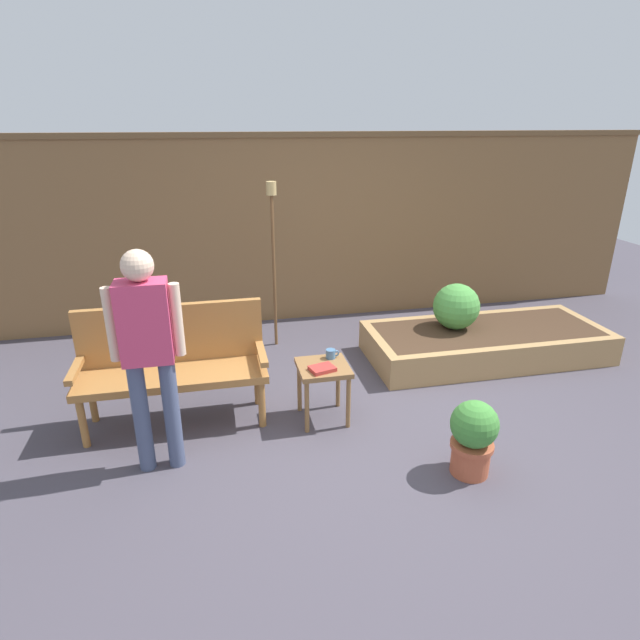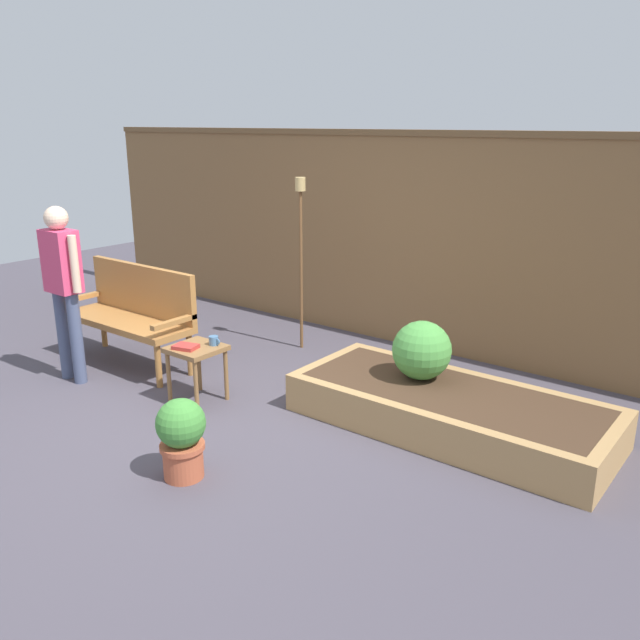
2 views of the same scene
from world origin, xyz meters
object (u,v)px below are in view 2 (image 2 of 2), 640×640
garden_bench (134,308)px  book_on_table (186,347)px  cup_on_table (214,341)px  potted_boxwood (182,436)px  person_by_bench (63,279)px  tiki_torch (301,234)px  side_table (196,356)px  shrub_near_bench (422,350)px

garden_bench → book_on_table: bearing=-17.4°
cup_on_table → book_on_table: bearing=-119.9°
book_on_table → potted_boxwood: potted_boxwood is taller
person_by_bench → tiki_torch: bearing=61.1°
tiki_torch → person_by_bench: 2.23m
garden_bench → book_on_table: size_ratio=7.73×
potted_boxwood → side_table: bearing=133.3°
tiki_torch → person_by_bench: size_ratio=1.10×
cup_on_table → tiki_torch: tiki_torch is taller
garden_bench → person_by_bench: size_ratio=0.92×
shrub_near_bench → person_by_bench: person_by_bench is taller
cup_on_table → person_by_bench: bearing=-160.0°
side_table → potted_boxwood: (0.84, -0.89, -0.10)m
garden_bench → potted_boxwood: garden_bench is taller
potted_boxwood → tiki_torch: 2.80m
book_on_table → person_by_bench: size_ratio=0.12×
side_table → cup_on_table: size_ratio=4.37×
garden_bench → potted_boxwood: 2.32m
cup_on_table → potted_boxwood: cup_on_table is taller
garden_bench → tiki_torch: bearing=52.9°
cup_on_table → person_by_bench: 1.48m
tiki_torch → potted_boxwood: bearing=-67.6°
tiki_torch → person_by_bench: (-1.07, -1.94, -0.25)m
potted_boxwood → person_by_bench: 2.24m
book_on_table → shrub_near_bench: bearing=16.7°
cup_on_table → book_on_table: size_ratio=0.59×
side_table → shrub_near_bench: (1.57, 0.92, 0.13)m
shrub_near_bench → potted_boxwood: bearing=-112.1°
side_table → book_on_table: (-0.03, -0.08, 0.10)m
garden_bench → potted_boxwood: size_ratio=2.63×
side_table → shrub_near_bench: bearing=30.2°
garden_bench → person_by_bench: 0.75m
side_table → person_by_bench: person_by_bench is taller
cup_on_table → potted_boxwood: size_ratio=0.20×
cup_on_table → tiki_torch: (-0.26, 1.45, 0.66)m
book_on_table → person_by_bench: person_by_bench is taller
person_by_bench → side_table: bearing=16.5°
book_on_table → tiki_torch: size_ratio=0.11×
cup_on_table → person_by_bench: (-1.33, -0.48, 0.42)m
garden_bench → shrub_near_bench: bearing=13.3°
person_by_bench → cup_on_table: bearing=20.0°
person_by_bench → book_on_table: bearing=13.1°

